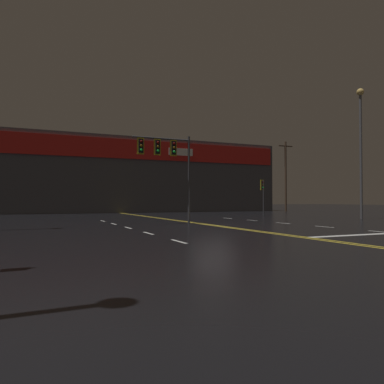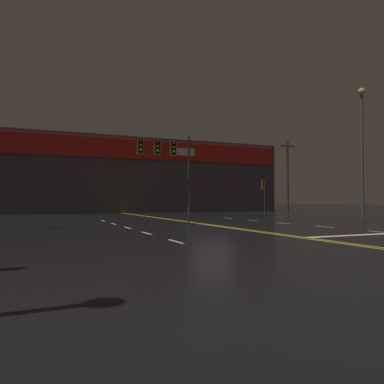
% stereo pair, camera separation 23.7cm
% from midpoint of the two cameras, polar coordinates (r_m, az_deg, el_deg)
% --- Properties ---
extents(ground_plane, '(200.00, 200.00, 0.00)m').
position_cam_midpoint_polar(ground_plane, '(21.83, 3.44, -5.09)').
color(ground_plane, black).
extents(road_markings, '(14.89, 60.00, 0.01)m').
position_cam_midpoint_polar(road_markings, '(20.96, 7.71, -5.22)').
color(road_markings, gold).
rests_on(road_markings, ground).
extents(traffic_signal_median, '(3.74, 0.36, 5.49)m').
position_cam_midpoint_polar(traffic_signal_median, '(23.14, -3.85, 5.77)').
color(traffic_signal_median, '#38383D').
rests_on(traffic_signal_median, ground).
extents(traffic_signal_corner_northeast, '(0.42, 0.36, 3.43)m').
position_cam_midpoint_polar(traffic_signal_corner_northeast, '(36.30, 11.12, 0.41)').
color(traffic_signal_corner_northeast, '#38383D').
rests_on(traffic_signal_corner_northeast, ground).
extents(streetlight_far_left, '(0.56, 0.56, 10.29)m').
position_cam_midpoint_polar(streetlight_far_left, '(32.48, 24.68, 7.75)').
color(streetlight_far_left, '#59595E').
rests_on(streetlight_far_left, ground).
extents(building_backdrop, '(42.49, 10.23, 9.04)m').
position_cam_midpoint_polar(building_backdrop, '(49.01, -11.71, 2.34)').
color(building_backdrop, '#4C4C51').
rests_on(building_backdrop, ground).
extents(utility_pole_row, '(45.94, 0.26, 12.61)m').
position_cam_midpoint_polar(utility_pole_row, '(40.81, -14.70, 4.85)').
color(utility_pole_row, '#4C3828').
rests_on(utility_pole_row, ground).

